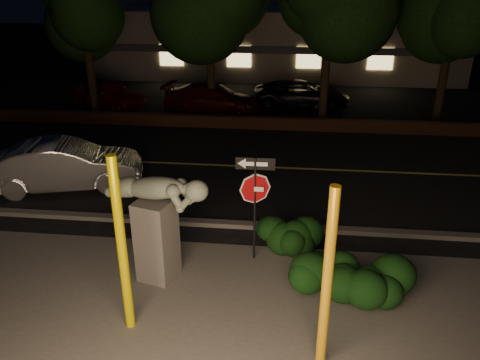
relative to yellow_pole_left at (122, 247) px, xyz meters
name	(u,v)px	position (x,y,z in m)	size (l,w,h in m)	color
ground	(261,139)	(1.65, 10.97, -1.67)	(90.00, 90.00, 0.00)	black
patio	(219,333)	(1.65, -0.03, -1.66)	(14.00, 6.00, 0.02)	#4C4944
road	(255,167)	(1.65, 7.97, -1.66)	(80.00, 8.00, 0.01)	black
lane_marking	(255,167)	(1.65, 7.97, -1.65)	(80.00, 0.12, 0.01)	#B3AF47
curb	(242,225)	(1.65, 3.87, -1.61)	(80.00, 0.25, 0.12)	#4C4944
brick_wall	(264,123)	(1.65, 12.27, -1.42)	(40.00, 0.35, 0.50)	#4D2A18
parking_lot	(270,97)	(1.65, 17.97, -1.66)	(40.00, 12.00, 0.01)	black
building	(277,39)	(1.65, 25.96, 0.33)	(22.00, 10.20, 4.00)	#756A5D
yellow_pole_left	(122,247)	(0.00, 0.00, 0.00)	(0.17, 0.17, 3.34)	#E3CE00
yellow_pole_right	(327,283)	(3.40, -0.57, -0.05)	(0.16, 0.16, 3.24)	#EDAA17
signpost	(255,189)	(2.06, 2.47, 0.07)	(0.83, 0.06, 2.44)	black
sculpture	(157,216)	(0.16, 1.53, -0.19)	(2.23, 1.14, 2.40)	#4C4944
hedge_center	(282,237)	(2.67, 2.70, -1.22)	(1.72, 0.81, 0.90)	black
hedge_right	(330,272)	(3.66, 1.31, -1.12)	(1.68, 0.90, 1.10)	black
hedge_far_right	(369,279)	(4.38, 1.17, -1.13)	(1.56, 0.98, 1.09)	black
silver_sedan	(65,165)	(-3.84, 5.71, -0.94)	(1.54, 4.40, 1.45)	#B7B8BD
parked_car_red	(106,93)	(-6.15, 14.95, -0.97)	(1.64, 4.07, 1.39)	#6A1207
parked_car_darkred	(213,99)	(-0.84, 14.54, -1.01)	(1.85, 4.56, 1.32)	#420F0D
parked_car_dark	(302,94)	(3.26, 16.01, -1.03)	(2.12, 4.59, 1.28)	black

